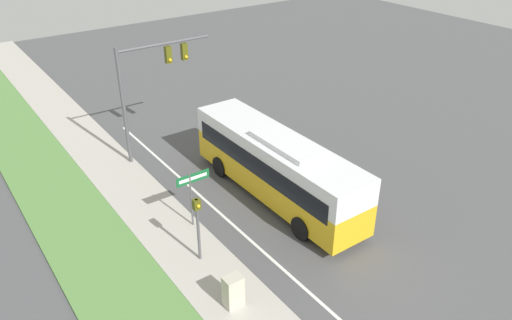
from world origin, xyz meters
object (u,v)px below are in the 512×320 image
Objects in this scene: signal_gantry at (149,78)px; utility_cabinet at (233,291)px; street_sign at (192,188)px; bus at (276,163)px; pedestrian_signal at (198,220)px.

signal_gantry is 5.07× the size of utility_cabinet.
street_sign is 5.46m from utility_cabinet.
bus reaches higher than pedestrian_signal.
bus is 4.48m from street_sign.
utility_cabinet is (-5.76, -4.99, -1.10)m from bus.
bus is 8.35m from signal_gantry.
utility_cabinet is at bearing -139.09° from bus.
pedestrian_signal is 2.32× the size of utility_cabinet.
street_sign is at bearing 177.87° from bus.
signal_gantry is at bearing 111.74° from bus.
pedestrian_signal is (-5.47, -2.05, 0.18)m from bus.
bus is 7.70m from utility_cabinet.
bus reaches higher than utility_cabinet.
bus is 3.84× the size of street_sign.
street_sign reaches higher than utility_cabinet.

